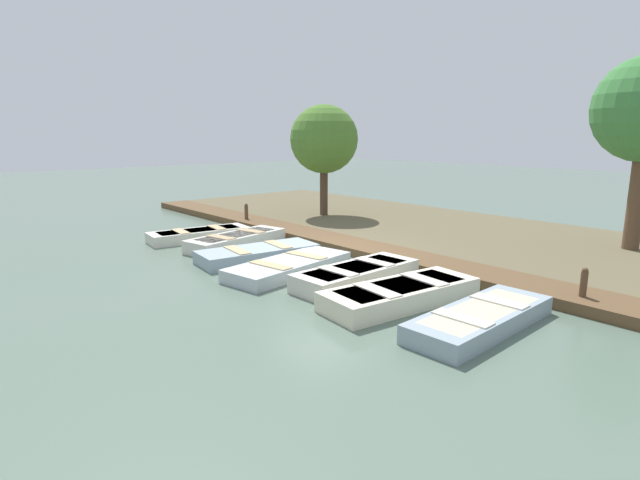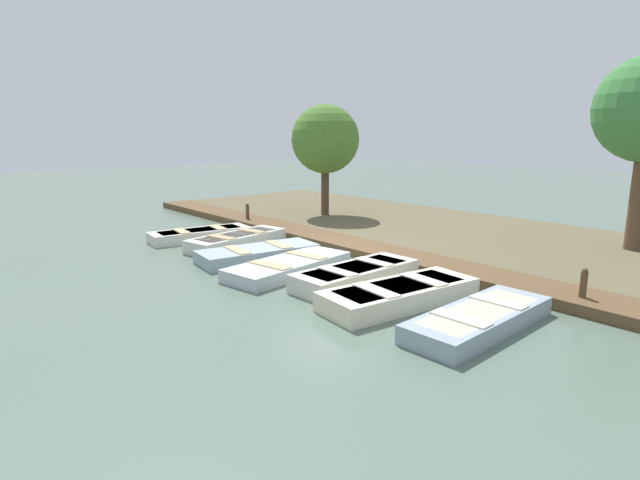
# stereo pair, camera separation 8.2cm
# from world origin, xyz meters

# --- Properties ---
(ground_plane) EXTENTS (80.00, 80.00, 0.00)m
(ground_plane) POSITION_xyz_m (0.00, 0.00, 0.00)
(ground_plane) COLOR #566B5B
(shore_bank) EXTENTS (8.00, 24.00, 0.16)m
(shore_bank) POSITION_xyz_m (-5.00, 0.00, 0.08)
(shore_bank) COLOR brown
(shore_bank) RESTS_ON ground_plane
(dock_walkway) EXTENTS (1.22, 23.26, 0.23)m
(dock_walkway) POSITION_xyz_m (-1.23, 0.00, 0.11)
(dock_walkway) COLOR brown
(dock_walkway) RESTS_ON ground_plane
(rowboat_0) EXTENTS (3.12, 1.33, 0.34)m
(rowboat_0) POSITION_xyz_m (1.37, -4.24, 0.17)
(rowboat_0) COLOR beige
(rowboat_0) RESTS_ON ground_plane
(rowboat_1) EXTENTS (3.21, 1.61, 0.40)m
(rowboat_1) POSITION_xyz_m (1.03, -2.61, 0.20)
(rowboat_1) COLOR beige
(rowboat_1) RESTS_ON ground_plane
(rowboat_2) EXTENTS (3.21, 1.55, 0.35)m
(rowboat_2) POSITION_xyz_m (1.41, -0.95, 0.17)
(rowboat_2) COLOR #8C9EA8
(rowboat_2) RESTS_ON ground_plane
(rowboat_3) EXTENTS (3.36, 1.71, 0.33)m
(rowboat_3) POSITION_xyz_m (1.55, 0.55, 0.16)
(rowboat_3) COLOR #B2BCC1
(rowboat_3) RESTS_ON ground_plane
(rowboat_4) EXTENTS (3.03, 1.16, 0.42)m
(rowboat_4) POSITION_xyz_m (1.00, 2.24, 0.21)
(rowboat_4) COLOR beige
(rowboat_4) RESTS_ON ground_plane
(rowboat_5) EXTENTS (3.33, 1.50, 0.40)m
(rowboat_5) POSITION_xyz_m (1.26, 3.70, 0.20)
(rowboat_5) COLOR beige
(rowboat_5) RESTS_ON ground_plane
(rowboat_6) EXTENTS (3.17, 1.18, 0.35)m
(rowboat_6) POSITION_xyz_m (1.19, 5.37, 0.17)
(rowboat_6) COLOR #8C9EA8
(rowboat_6) RESTS_ON ground_plane
(mooring_post_near) EXTENTS (0.13, 0.13, 0.79)m
(mooring_post_near) POSITION_xyz_m (-1.10, -5.41, 0.40)
(mooring_post_near) COLOR brown
(mooring_post_near) RESTS_ON ground_plane
(mooring_post_far) EXTENTS (0.13, 0.13, 0.79)m
(mooring_post_far) POSITION_xyz_m (-1.10, 6.07, 0.40)
(mooring_post_far) COLOR brown
(mooring_post_far) RESTS_ON ground_plane
(park_tree_far_left) EXTENTS (2.54, 2.54, 4.28)m
(park_tree_far_left) POSITION_xyz_m (-4.09, -4.63, 2.99)
(park_tree_far_left) COLOR #4C3828
(park_tree_far_left) RESTS_ON ground_plane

